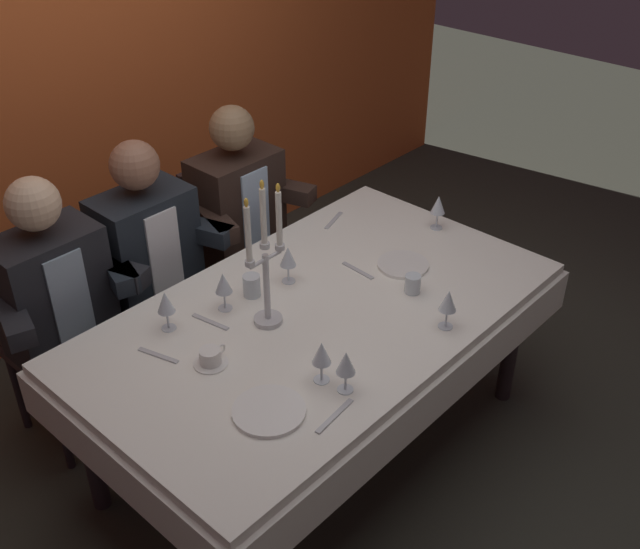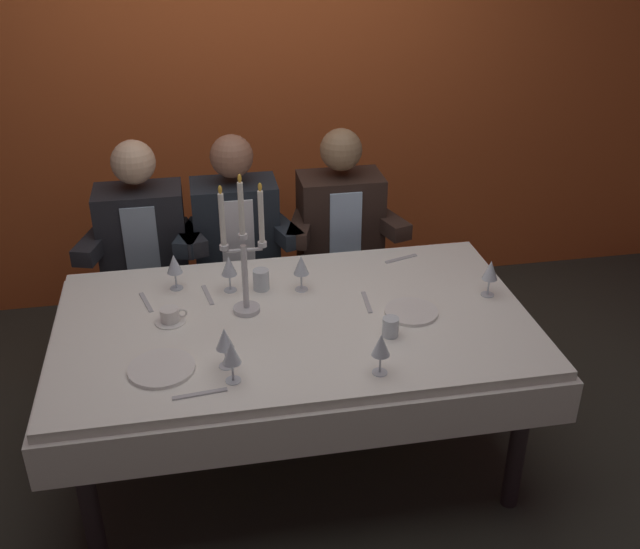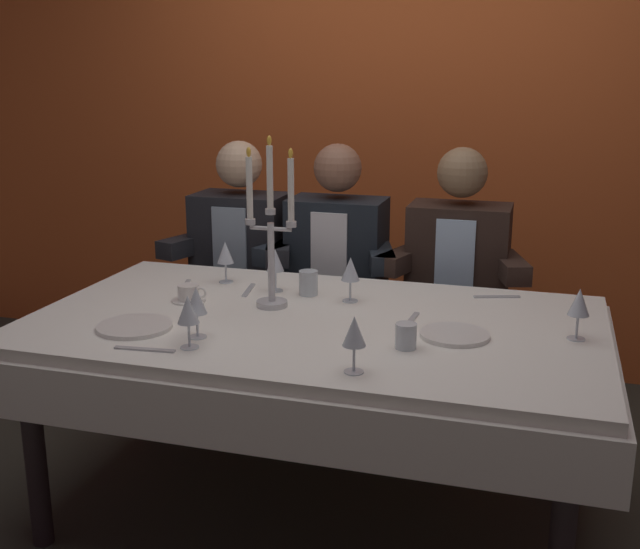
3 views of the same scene
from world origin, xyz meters
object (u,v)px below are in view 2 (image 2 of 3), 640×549
(water_tumbler_0, at_px, (261,280))
(wine_glass_0, at_px, (174,265))
(candelabra, at_px, (244,258))
(coffee_cup_0, at_px, (170,316))
(seated_diner_2, at_px, (340,223))
(dining_table, at_px, (295,343))
(dinner_plate_1, at_px, (162,368))
(wine_glass_4, at_px, (225,340))
(wine_glass_5, at_px, (229,267))
(seated_diner_1, at_px, (236,231))
(wine_glass_2, at_px, (381,346))
(dinner_plate_0, at_px, (411,312))
(wine_glass_1, at_px, (301,266))
(wine_glass_3, at_px, (490,271))
(seated_diner_0, at_px, (143,238))
(water_tumbler_1, at_px, (390,327))
(wine_glass_6, at_px, (232,354))

(water_tumbler_0, bearing_deg, wine_glass_0, 168.89)
(candelabra, distance_m, water_tumbler_0, 0.28)
(coffee_cup_0, distance_m, seated_diner_2, 1.20)
(dining_table, xyz_separation_m, candelabra, (-0.18, 0.09, 0.36))
(dinner_plate_1, xyz_separation_m, wine_glass_0, (0.06, 0.60, 0.11))
(wine_glass_4, bearing_deg, wine_glass_5, 84.25)
(seated_diner_2, bearing_deg, seated_diner_1, 180.00)
(wine_glass_2, relative_size, wine_glass_4, 1.00)
(wine_glass_5, bearing_deg, dinner_plate_0, -24.44)
(candelabra, relative_size, wine_glass_5, 3.64)
(wine_glass_4, distance_m, seated_diner_1, 1.18)
(seated_diner_1, relative_size, seated_diner_2, 1.00)
(candelabra, distance_m, dinner_plate_1, 0.55)
(wine_glass_1, bearing_deg, wine_glass_5, 170.99)
(wine_glass_1, xyz_separation_m, wine_glass_5, (-0.30, 0.05, -0.00))
(wine_glass_0, distance_m, coffee_cup_0, 0.29)
(wine_glass_5, distance_m, coffee_cup_0, 0.34)
(wine_glass_0, relative_size, wine_glass_2, 1.00)
(wine_glass_1, height_order, wine_glass_2, same)
(wine_glass_0, xyz_separation_m, wine_glass_5, (0.23, -0.06, -0.00))
(wine_glass_4, bearing_deg, wine_glass_3, 15.85)
(wine_glass_0, bearing_deg, seated_diner_1, 61.30)
(wine_glass_0, xyz_separation_m, seated_diner_0, (-0.16, 0.55, -0.12))
(candelabra, distance_m, water_tumbler_1, 0.64)
(coffee_cup_0, distance_m, seated_diner_0, 0.84)
(water_tumbler_1, distance_m, coffee_cup_0, 0.88)
(dinner_plate_0, height_order, wine_glass_4, wine_glass_4)
(wine_glass_3, bearing_deg, wine_glass_0, 167.11)
(dining_table, relative_size, wine_glass_0, 11.83)
(coffee_cup_0, bearing_deg, dinner_plate_1, -95.93)
(wine_glass_6, xyz_separation_m, seated_diner_1, (0.11, 1.26, -0.12))
(dinner_plate_0, xyz_separation_m, seated_diner_2, (-0.10, 0.94, -0.01))
(wine_glass_3, height_order, water_tumbler_0, wine_glass_3)
(coffee_cup_0, bearing_deg, seated_diner_2, 43.63)
(candelabra, height_order, water_tumbler_1, candelabra)
(wine_glass_6, relative_size, coffee_cup_0, 1.24)
(candelabra, xyz_separation_m, wine_glass_4, (-0.11, -0.38, -0.13))
(candelabra, bearing_deg, wine_glass_3, -2.97)
(wine_glass_1, distance_m, wine_glass_4, 0.63)
(wine_glass_4, height_order, seated_diner_1, seated_diner_1)
(dinner_plate_1, distance_m, water_tumbler_1, 0.88)
(dinner_plate_1, bearing_deg, coffee_cup_0, 84.07)
(wine_glass_0, distance_m, wine_glass_5, 0.24)
(dinner_plate_1, relative_size, wine_glass_3, 1.49)
(wine_glass_6, relative_size, seated_diner_2, 0.13)
(water_tumbler_1, bearing_deg, wine_glass_3, 25.03)
(candelabra, bearing_deg, wine_glass_0, 138.89)
(wine_glass_1, height_order, seated_diner_0, seated_diner_0)
(wine_glass_3, relative_size, wine_glass_6, 1.00)
(wine_glass_6, bearing_deg, dinner_plate_0, 23.62)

